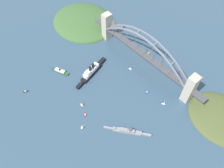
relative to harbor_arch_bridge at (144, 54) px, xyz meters
name	(u,v)px	position (x,y,z in m)	size (l,w,h in m)	color
ground_plane	(142,65)	(0.00, 0.00, -31.48)	(1400.00, 1400.00, 0.00)	#334C60
harbor_arch_bridge	(144,54)	(0.00, 0.00, 0.00)	(272.11, 17.48, 73.39)	#BCB29E
headland_west_shore	(223,119)	(-170.47, -14.28, -31.48)	(114.91, 96.59, 18.15)	#4C562D
headland_east_shore	(85,22)	(177.40, 5.04, -31.48)	(151.44, 133.12, 28.26)	#3D6033
ocean_liner	(91,71)	(48.98, 88.00, -25.49)	(29.32, 85.31, 20.60)	black
naval_cruiser	(128,131)	(-82.59, 119.70, -28.64)	(63.18, 49.56, 16.89)	gray
harbor_ferry_steamer	(60,71)	(91.52, 130.25, -29.04)	(36.23, 20.58, 8.00)	#23512D
seaplane_taxiing_near_bridge	(148,54)	(10.55, -27.75, -29.27)	(7.85, 10.99, 5.08)	#B7B7B2
seaplane_second_in_formation	(158,64)	(-19.77, -23.55, -29.40)	(7.82, 9.58, 4.85)	#B7B7B2
small_boat_0	(147,92)	(-51.54, 40.71, -30.54)	(2.91, 10.04, 2.62)	#234C8C
small_boat_1	(82,104)	(4.19, 144.34, -27.64)	(8.76, 5.03, 8.14)	gold
small_boat_2	(26,91)	(94.62, 202.45, -30.63)	(5.31, 9.68, 2.33)	black
small_boat_3	(164,103)	(-87.51, 37.29, -27.82)	(6.99, 5.58, 7.87)	silver
small_boat_4	(85,114)	(-13.33, 151.24, -30.80)	(9.22, 4.73, 1.89)	#B2231E
small_boat_5	(82,127)	(-29.32, 169.22, -26.83)	(5.43, 8.61, 10.07)	gold
small_boat_6	(131,68)	(6.51, 25.31, -28.15)	(7.12, 4.89, 7.16)	silver
channel_marker_buoy	(144,79)	(-27.38, 23.31, -30.36)	(2.20, 2.20, 2.75)	red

